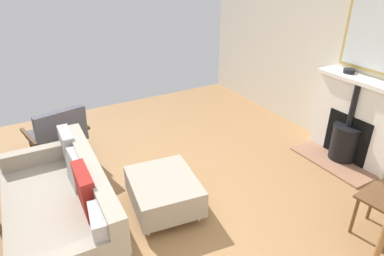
{
  "coord_description": "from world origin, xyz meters",
  "views": [
    {
      "loc": [
        1.01,
        2.67,
        2.38
      ],
      "look_at": [
        -0.51,
        0.03,
        0.83
      ],
      "focal_mm": 31.39,
      "sensor_mm": 36.0,
      "label": 1
    }
  ],
  "objects_px": {
    "sofa": "(64,208)",
    "ottoman": "(164,191)",
    "fireplace": "(354,125)",
    "armchair_accent": "(58,132)",
    "mantel_bowl_near": "(349,71)"
  },
  "relations": [
    {
      "from": "mantel_bowl_near",
      "to": "sofa",
      "type": "distance_m",
      "value": 3.63
    },
    {
      "from": "fireplace",
      "to": "armchair_accent",
      "type": "relative_size",
      "value": 1.47
    },
    {
      "from": "fireplace",
      "to": "ottoman",
      "type": "xyz_separation_m",
      "value": [
        2.55,
        -0.29,
        -0.25
      ]
    },
    {
      "from": "fireplace",
      "to": "ottoman",
      "type": "distance_m",
      "value": 2.57
    },
    {
      "from": "sofa",
      "to": "ottoman",
      "type": "distance_m",
      "value": 0.97
    },
    {
      "from": "mantel_bowl_near",
      "to": "armchair_accent",
      "type": "distance_m",
      "value": 3.7
    },
    {
      "from": "sofa",
      "to": "ottoman",
      "type": "height_order",
      "value": "sofa"
    },
    {
      "from": "fireplace",
      "to": "sofa",
      "type": "relative_size",
      "value": 0.68
    },
    {
      "from": "sofa",
      "to": "mantel_bowl_near",
      "type": "bearing_deg",
      "value": 178.19
    },
    {
      "from": "fireplace",
      "to": "mantel_bowl_near",
      "type": "bearing_deg",
      "value": -99.09
    },
    {
      "from": "mantel_bowl_near",
      "to": "ottoman",
      "type": "bearing_deg",
      "value": -0.66
    },
    {
      "from": "mantel_bowl_near",
      "to": "sofa",
      "type": "relative_size",
      "value": 0.08
    },
    {
      "from": "fireplace",
      "to": "armchair_accent",
      "type": "bearing_deg",
      "value": -27.46
    },
    {
      "from": "armchair_accent",
      "to": "mantel_bowl_near",
      "type": "bearing_deg",
      "value": 156.48
    },
    {
      "from": "mantel_bowl_near",
      "to": "sofa",
      "type": "bearing_deg",
      "value": -1.81
    }
  ]
}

